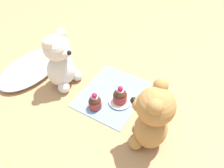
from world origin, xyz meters
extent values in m
plane|color=tan|center=(0.00, 0.00, 0.00)|extent=(4.00, 4.00, 0.00)
cube|color=#7A9ED1|center=(0.00, 0.00, 0.00)|extent=(0.26, 0.21, 0.01)
ellipsoid|color=silver|center=(-0.06, 0.36, 0.02)|extent=(0.31, 0.18, 0.04)
ellipsoid|color=silver|center=(-0.04, 0.20, 0.07)|extent=(0.12, 0.10, 0.13)
sphere|color=silver|center=(-0.04, 0.20, 0.17)|extent=(0.10, 0.10, 0.10)
ellipsoid|color=silver|center=(-0.04, 0.16, 0.16)|extent=(0.05, 0.04, 0.04)
sphere|color=black|center=(-0.04, 0.15, 0.17)|extent=(0.02, 0.02, 0.02)
sphere|color=silver|center=(-0.08, 0.20, 0.21)|extent=(0.04, 0.04, 0.04)
sphere|color=silver|center=(-0.01, 0.20, 0.21)|extent=(0.04, 0.04, 0.04)
sphere|color=silver|center=(-0.08, 0.17, 0.02)|extent=(0.04, 0.04, 0.04)
sphere|color=silver|center=(0.00, 0.16, 0.02)|extent=(0.04, 0.04, 0.04)
ellipsoid|color=#B78447|center=(-0.11, -0.20, 0.06)|extent=(0.13, 0.12, 0.13)
sphere|color=#B78447|center=(-0.11, -0.20, 0.17)|extent=(0.11, 0.11, 0.11)
ellipsoid|color=#B78447|center=(-0.12, -0.16, 0.16)|extent=(0.06, 0.05, 0.04)
sphere|color=black|center=(-0.12, -0.14, 0.17)|extent=(0.02, 0.02, 0.02)
sphere|color=#B78447|center=(-0.07, -0.19, 0.21)|extent=(0.04, 0.04, 0.04)
sphere|color=#B78447|center=(-0.15, -0.21, 0.21)|extent=(0.04, 0.04, 0.04)
sphere|color=#B78447|center=(-0.08, -0.16, 0.02)|extent=(0.04, 0.04, 0.04)
sphere|color=#B78447|center=(-0.15, -0.17, 0.02)|extent=(0.04, 0.04, 0.04)
cylinder|color=#993333|center=(-0.09, 0.02, 0.02)|extent=(0.05, 0.05, 0.03)
sphere|color=#472819|center=(-0.09, 0.02, 0.04)|extent=(0.04, 0.04, 0.04)
cylinder|color=white|center=(-0.09, 0.02, 0.06)|extent=(0.02, 0.02, 0.00)
sphere|color=#B71947|center=(-0.09, 0.02, 0.06)|extent=(0.02, 0.02, 0.02)
cylinder|color=white|center=(-0.02, -0.05, 0.01)|extent=(0.08, 0.08, 0.01)
cylinder|color=#993333|center=(-0.02, -0.05, 0.03)|extent=(0.05, 0.05, 0.03)
sphere|color=#472819|center=(-0.02, -0.05, 0.04)|extent=(0.05, 0.05, 0.05)
cylinder|color=white|center=(-0.02, -0.05, 0.06)|extent=(0.03, 0.03, 0.00)
sphere|color=#B71947|center=(-0.02, -0.05, 0.07)|extent=(0.02, 0.02, 0.02)
cylinder|color=orange|center=(0.01, -0.20, 0.04)|extent=(0.06, 0.06, 0.07)
camera|label=1|loc=(-0.48, -0.28, 0.62)|focal=35.00mm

